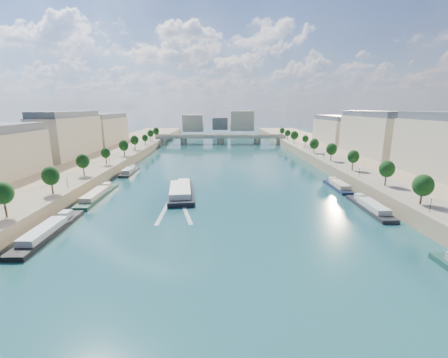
{
  "coord_description": "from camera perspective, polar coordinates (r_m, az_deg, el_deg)",
  "views": [
    {
      "loc": [
        -2.23,
        -27.27,
        31.71
      ],
      "look_at": [
        -0.09,
        82.94,
        5.0
      ],
      "focal_mm": 24.0,
      "sensor_mm": 36.0,
      "label": 1
    }
  ],
  "objects": [
    {
      "name": "ground",
      "position": [
        131.18,
        -0.11,
        -0.37
      ],
      "size": [
        700.0,
        700.0,
        0.0
      ],
      "primitive_type": "plane",
      "color": "#0C3436",
      "rests_on": "ground"
    },
    {
      "name": "quay_left",
      "position": [
        148.05,
        -29.2,
        0.49
      ],
      "size": [
        44.0,
        520.0,
        5.0
      ],
      "primitive_type": "cube",
      "color": "#9E8460",
      "rests_on": "ground"
    },
    {
      "name": "quay_right",
      "position": [
        150.21,
        28.53,
        0.73
      ],
      "size": [
        44.0,
        520.0,
        5.0
      ],
      "primitive_type": "cube",
      "color": "#9E8460",
      "rests_on": "ground"
    },
    {
      "name": "pave_left",
      "position": [
        141.1,
        -23.94,
        1.55
      ],
      "size": [
        14.0,
        520.0,
        0.1
      ],
      "primitive_type": "cube",
      "color": "gray",
      "rests_on": "quay_left"
    },
    {
      "name": "pave_right",
      "position": [
        142.89,
        23.41,
        1.73
      ],
      "size": [
        14.0,
        520.0,
        0.1
      ],
      "primitive_type": "cube",
      "color": "gray",
      "rests_on": "quay_right"
    },
    {
      "name": "trees_left",
      "position": [
        141.23,
        -23.09,
        3.88
      ],
      "size": [
        4.8,
        268.8,
        8.26
      ],
      "color": "#382B1E",
      "rests_on": "ground"
    },
    {
      "name": "trees_right",
      "position": [
        150.23,
        21.36,
        4.56
      ],
      "size": [
        4.8,
        268.8,
        8.26
      ],
      "color": "#382B1E",
      "rests_on": "ground"
    },
    {
      "name": "lamps_left",
      "position": [
        129.81,
        -23.89,
        1.82
      ],
      "size": [
        0.36,
        200.36,
        4.28
      ],
      "color": "black",
      "rests_on": "ground"
    },
    {
      "name": "lamps_right",
      "position": [
        145.13,
        21.09,
        3.21
      ],
      "size": [
        0.36,
        200.36,
        4.28
      ],
      "color": "black",
      "rests_on": "ground"
    },
    {
      "name": "buildings_left",
      "position": [
        162.73,
        -31.89,
        6.2
      ],
      "size": [
        16.0,
        226.0,
        23.2
      ],
      "color": "#BDAC91",
      "rests_on": "ground"
    },
    {
      "name": "buildings_right",
      "position": [
        165.04,
        31.01,
        6.39
      ],
      "size": [
        16.0,
        226.0,
        23.2
      ],
      "color": "#BDAC91",
      "rests_on": "ground"
    },
    {
      "name": "skyline",
      "position": [
        347.26,
        -0.22,
        10.8
      ],
      "size": [
        79.0,
        42.0,
        22.0
      ],
      "color": "#BDAC91",
      "rests_on": "ground"
    },
    {
      "name": "bridge",
      "position": [
        263.02,
        -0.63,
        7.81
      ],
      "size": [
        112.0,
        12.0,
        8.15
      ],
      "color": "#C1B79E",
      "rests_on": "ground"
    },
    {
      "name": "tour_barge",
      "position": [
        111.63,
        -8.2,
        -2.37
      ],
      "size": [
        12.34,
        31.7,
        4.19
      ],
      "rotation": [
        0.0,
        0.0,
        0.12
      ],
      "color": "black",
      "rests_on": "ground"
    },
    {
      "name": "wake",
      "position": [
        96.38,
        -9.36,
        -5.76
      ],
      "size": [
        10.73,
        26.01,
        0.04
      ],
      "color": "silver",
      "rests_on": "ground"
    },
    {
      "name": "moored_barges_left",
      "position": [
        95.23,
        -28.29,
        -6.99
      ],
      "size": [
        5.0,
        157.96,
        3.6
      ],
      "color": "#191C39",
      "rests_on": "ground"
    },
    {
      "name": "moored_barges_right",
      "position": [
        86.42,
        33.05,
        -9.63
      ],
      "size": [
        5.0,
        122.99,
        3.6
      ],
      "color": "black",
      "rests_on": "ground"
    }
  ]
}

